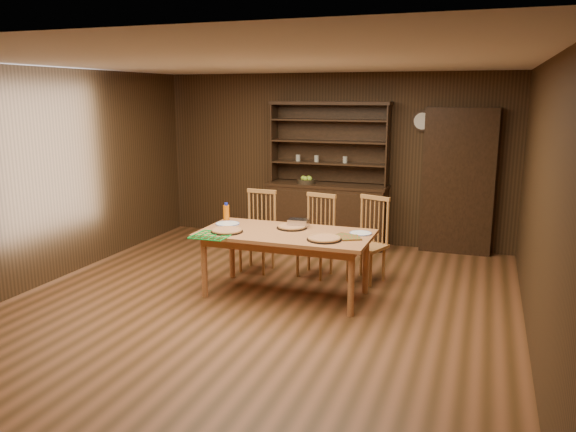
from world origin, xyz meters
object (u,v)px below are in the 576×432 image
at_px(chair_right, 370,236).
at_px(juice_bottle, 226,213).
at_px(dining_table, 286,239).
at_px(chair_center, 318,232).
at_px(china_hutch, 327,206).
at_px(chair_left, 259,228).

height_order(chair_right, juice_bottle, chair_right).
bearing_deg(dining_table, chair_center, 82.40).
bearing_deg(china_hutch, chair_left, -107.74).
bearing_deg(chair_right, chair_center, -159.76).
xyz_separation_m(china_hutch, juice_bottle, (-0.71, -2.08, 0.26)).
height_order(chair_center, chair_right, chair_right).
height_order(china_hutch, chair_right, china_hutch).
distance_m(chair_left, juice_bottle, 0.65).
bearing_deg(juice_bottle, chair_left, 68.56).
height_order(chair_center, juice_bottle, chair_center).
bearing_deg(chair_left, china_hutch, 74.47).
height_order(dining_table, chair_left, chair_left).
bearing_deg(chair_left, juice_bottle, -109.23).
height_order(china_hutch, chair_center, china_hutch).
height_order(dining_table, chair_center, chair_center).
relative_size(china_hutch, chair_left, 2.06).
bearing_deg(chair_right, chair_left, -158.04).
height_order(chair_left, juice_bottle, chair_left).
relative_size(chair_left, chair_right, 1.00).
bearing_deg(juice_bottle, china_hutch, 71.30).
bearing_deg(juice_bottle, chair_right, 19.24).
xyz_separation_m(china_hutch, chair_center, (0.29, -1.50, -0.04)).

